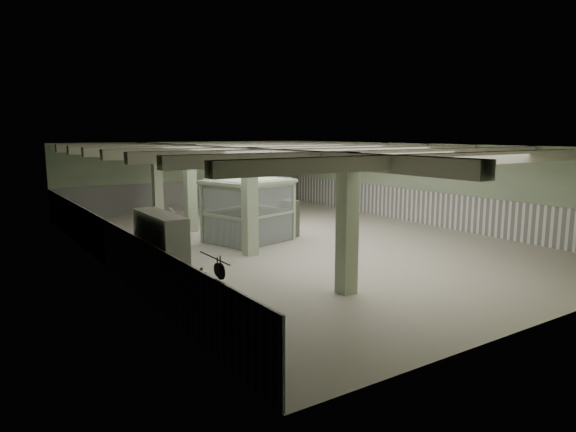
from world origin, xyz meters
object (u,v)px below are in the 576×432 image
prep_counter (186,295)px  filing_cabinet (289,218)px  walkin_cooler (162,258)px  guard_booth (248,199)px

prep_counter → filing_cabinet: bearing=41.6°
filing_cabinet → prep_counter: bearing=-160.7°
filing_cabinet → walkin_cooler: bearing=-167.3°
guard_booth → filing_cabinet: bearing=-20.8°
prep_counter → walkin_cooler: walkin_cooler is taller
guard_booth → filing_cabinet: (1.75, -0.15, -0.89)m
walkin_cooler → guard_booth: 7.21m
walkin_cooler → guard_booth: (5.17, 4.99, 0.55)m
prep_counter → guard_booth: bearing=50.7°
guard_booth → filing_cabinet: size_ratio=2.39×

